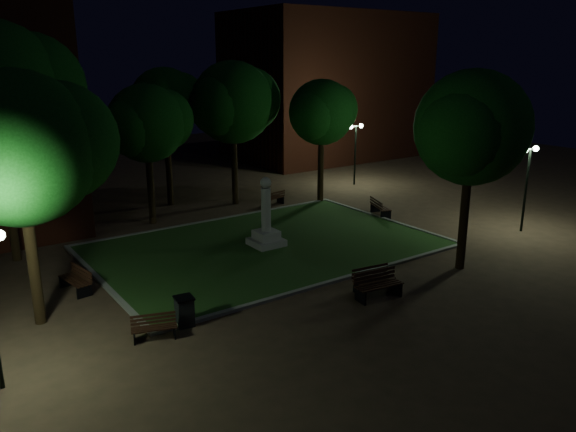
% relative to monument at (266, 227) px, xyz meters
% --- Properties ---
extents(ground, '(80.00, 80.00, 0.00)m').
position_rel_monument_xyz_m(ground, '(0.00, -2.00, -0.96)').
color(ground, '#463222').
extents(lawn, '(15.00, 10.00, 0.08)m').
position_rel_monument_xyz_m(lawn, '(0.00, 0.00, -0.92)').
color(lawn, '#244818').
rests_on(lawn, ground).
extents(lawn_kerb, '(15.40, 10.40, 0.12)m').
position_rel_monument_xyz_m(lawn_kerb, '(0.00, 0.00, -0.90)').
color(lawn_kerb, slate).
rests_on(lawn_kerb, ground).
extents(monument, '(1.40, 1.40, 3.20)m').
position_rel_monument_xyz_m(monument, '(0.00, 0.00, 0.00)').
color(monument, gray).
rests_on(monument, lawn).
extents(building_far, '(16.00, 10.00, 12.00)m').
position_rel_monument_xyz_m(building_far, '(18.00, 18.00, 5.04)').
color(building_far, '#461A0E').
rests_on(building_far, ground).
extents(tree_west, '(5.86, 4.79, 8.17)m').
position_rel_monument_xyz_m(tree_west, '(-10.17, -2.18, 4.81)').
color(tree_west, black).
rests_on(tree_west, ground).
extents(tree_north_wl, '(4.84, 3.95, 7.21)m').
position_rel_monument_xyz_m(tree_north_wl, '(-2.70, 6.67, 4.26)').
color(tree_north_wl, black).
rests_on(tree_north_wl, ground).
extents(tree_north_er, '(5.77, 4.71, 8.30)m').
position_rel_monument_xyz_m(tree_north_er, '(2.92, 7.70, 4.99)').
color(tree_north_er, black).
rests_on(tree_north_er, ground).
extents(tree_ne, '(4.67, 3.81, 7.27)m').
position_rel_monument_xyz_m(tree_ne, '(7.33, 5.15, 4.39)').
color(tree_ne, black).
rests_on(tree_ne, ground).
extents(tree_se, '(5.52, 4.51, 8.06)m').
position_rel_monument_xyz_m(tree_se, '(5.20, -6.90, 4.84)').
color(tree_se, black).
rests_on(tree_se, ground).
extents(tree_far_north, '(4.81, 3.93, 7.94)m').
position_rel_monument_xyz_m(tree_far_north, '(-0.36, 9.68, 5.00)').
color(tree_far_north, black).
rests_on(tree_far_north, ground).
extents(lamppost_se, '(1.18, 0.28, 4.27)m').
position_rel_monument_xyz_m(lamppost_se, '(11.83, -5.35, 2.05)').
color(lamppost_se, black).
rests_on(lamppost_se, ground).
extents(lamppost_ne, '(1.18, 0.28, 4.12)m').
position_rel_monument_xyz_m(lamppost_ne, '(12.14, 7.58, 1.95)').
color(lamppost_ne, black).
rests_on(lamppost_ne, ground).
extents(bench_near_left, '(1.68, 0.77, 0.89)m').
position_rel_monument_xyz_m(bench_near_left, '(0.53, -6.50, -0.54)').
color(bench_near_left, black).
rests_on(bench_near_left, ground).
extents(bench_near_right, '(1.88, 0.86, 0.99)m').
position_rel_monument_xyz_m(bench_near_right, '(0.20, -7.10, -0.49)').
color(bench_near_right, black).
rests_on(bench_near_right, ground).
extents(bench_west_near, '(1.47, 0.89, 0.76)m').
position_rel_monument_xyz_m(bench_west_near, '(-7.63, -5.35, -0.60)').
color(bench_west_near, black).
rests_on(bench_west_near, ground).
extents(bench_left_side, '(0.85, 1.73, 0.91)m').
position_rel_monument_xyz_m(bench_left_side, '(-8.57, -0.21, -0.53)').
color(bench_left_side, black).
rests_on(bench_left_side, ground).
extents(bench_right_side, '(1.19, 1.81, 0.94)m').
position_rel_monument_xyz_m(bench_right_side, '(8.00, 0.86, -0.51)').
color(bench_right_side, black).
rests_on(bench_right_side, ground).
extents(bench_far_side, '(1.63, 0.87, 0.85)m').
position_rel_monument_xyz_m(bench_far_side, '(4.42, 6.03, -0.56)').
color(bench_far_side, black).
rests_on(bench_far_side, ground).
extents(trash_bin, '(0.65, 0.65, 1.00)m').
position_rel_monument_xyz_m(trash_bin, '(-6.47, -5.09, -0.45)').
color(trash_bin, black).
rests_on(trash_bin, ground).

